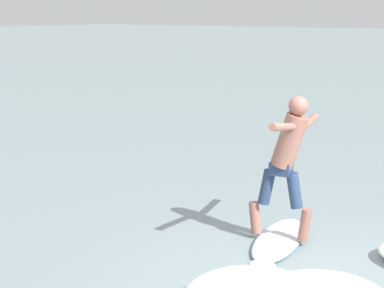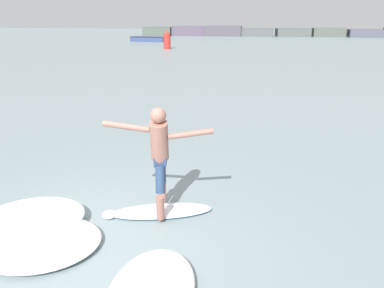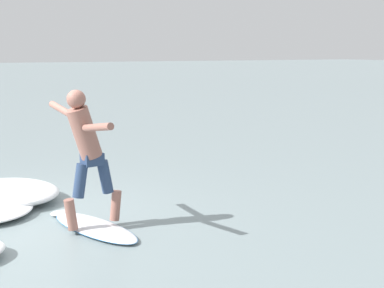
% 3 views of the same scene
% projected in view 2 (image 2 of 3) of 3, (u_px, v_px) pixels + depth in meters
% --- Properties ---
extents(ground_plane, '(200.00, 200.00, 0.00)m').
position_uv_depth(ground_plane, '(97.00, 241.00, 5.56)').
color(ground_plane, gray).
extents(rock_jetty_breakwater, '(56.61, 4.97, 1.63)m').
position_uv_depth(rock_jetty_breakwater, '(309.00, 32.00, 61.64)').
color(rock_jetty_breakwater, '#4F5851').
rests_on(rock_jetty_breakwater, ground).
extents(surfboard, '(1.91, 1.03, 0.21)m').
position_uv_depth(surfboard, '(160.00, 211.00, 6.34)').
color(surfboard, white).
rests_on(surfboard, ground).
extents(surfer, '(1.68, 0.85, 1.81)m').
position_uv_depth(surfer, '(160.00, 151.00, 5.90)').
color(surfer, '#966154').
rests_on(surfer, surfboard).
extents(fishing_boat_near_jetty, '(5.64, 2.41, 0.65)m').
position_uv_depth(fishing_boat_near_jetty, '(150.00, 39.00, 49.59)').
color(fishing_boat_near_jetty, '#374572').
rests_on(fishing_boat_near_jetty, ground).
extents(channel_marker_buoy, '(0.71, 0.71, 1.94)m').
position_uv_depth(channel_marker_buoy, '(167.00, 40.00, 38.02)').
color(channel_marker_buoy, red).
rests_on(channel_marker_buoy, ground).
extents(wave_foam_at_nose, '(2.21, 2.11, 0.30)m').
position_uv_depth(wave_foam_at_nose, '(28.00, 220.00, 5.84)').
color(wave_foam_at_nose, white).
rests_on(wave_foam_at_nose, ground).
extents(wave_foam_beside, '(2.00, 1.84, 0.17)m').
position_uv_depth(wave_foam_beside, '(42.00, 243.00, 5.35)').
color(wave_foam_beside, white).
rests_on(wave_foam_beside, ground).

